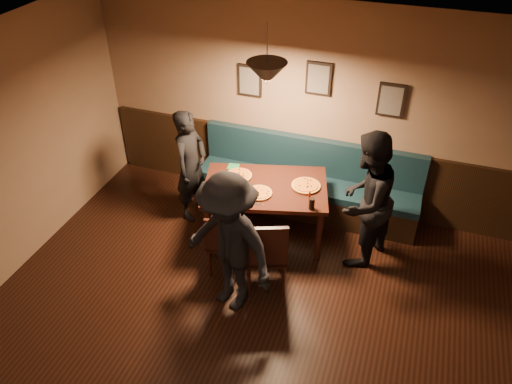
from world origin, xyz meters
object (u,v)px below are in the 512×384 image
diner_front (229,244)px  chair_near_left (225,240)px  diner_right (365,201)px  chair_near_right (266,251)px  dining_table (265,212)px  tabasco_bottle (310,194)px  soda_glass (312,204)px  booth_bench (307,181)px  diner_left (191,166)px

diner_front → chair_near_left: bearing=136.7°
diner_right → chair_near_right: bearing=-28.0°
dining_table → chair_near_left: size_ratio=1.72×
dining_table → tabasco_bottle: 0.73m
chair_near_left → tabasco_bottle: tabasco_bottle is taller
chair_near_left → chair_near_right: chair_near_right is taller
diner_right → soda_glass: size_ratio=11.95×
dining_table → booth_bench: bearing=48.3°
chair_near_right → diner_left: bearing=123.2°
chair_near_right → diner_left: 1.68m
booth_bench → diner_right: (0.85, -0.71, 0.37)m
chair_near_left → diner_front: bearing=-75.1°
booth_bench → diner_left: (-1.43, -0.55, 0.28)m
tabasco_bottle → diner_left: bearing=172.3°
diner_right → diner_front: size_ratio=1.03×
booth_bench → tabasco_bottle: (0.21, -0.77, 0.36)m
dining_table → diner_right: size_ratio=0.86×
booth_bench → chair_near_left: 1.54m
diner_right → soda_glass: bearing=-44.1°
diner_front → tabasco_bottle: 1.26m
diner_front → soda_glass: size_ratio=11.64×
diner_right → booth_bench: bearing=-108.8°
diner_left → tabasco_bottle: bearing=-90.1°
dining_table → diner_left: 1.15m
chair_near_left → diner_left: size_ratio=0.56×
chair_near_left → dining_table: bearing=57.0°
chair_near_left → tabasco_bottle: 1.13m
dining_table → diner_left: size_ratio=0.96×
dining_table → diner_front: diner_front is taller
chair_near_right → diner_right: diner_right is taller
diner_right → dining_table: bearing=-68.8°
diner_right → diner_front: 1.70m
diner_right → tabasco_bottle: size_ratio=15.53×
chair_near_right → diner_front: diner_front is taller
diner_front → tabasco_bottle: (0.58, 1.12, 0.01)m
chair_near_left → diner_front: diner_front is taller
dining_table → diner_front: size_ratio=0.88×
chair_near_left → tabasco_bottle: (0.83, 0.64, 0.42)m
diner_left → diner_right: bearing=-86.3°
chair_near_left → soda_glass: bearing=13.6°
diner_left → tabasco_bottle: (1.64, -0.22, 0.08)m
dining_table → diner_front: bearing=-105.5°
chair_near_left → diner_front: (0.25, -0.49, 0.41)m
chair_near_right → diner_front: 0.58m
tabasco_bottle → diner_front: bearing=-117.3°
diner_left → soda_glass: 1.77m
chair_near_left → diner_left: 1.23m
booth_bench → soda_glass: (0.28, -0.97, 0.38)m
diner_left → booth_bench: bearing=-61.3°
booth_bench → diner_right: diner_right is taller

